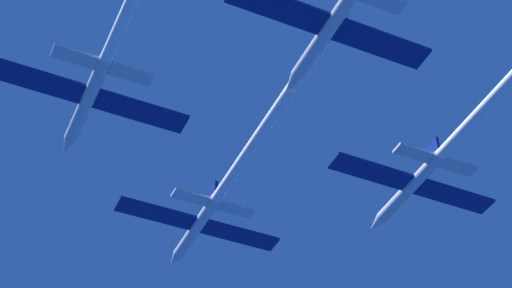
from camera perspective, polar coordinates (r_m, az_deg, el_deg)
The scene contains 3 objects.
jet_lead at distance 78.68m, azimuth -0.77°, elevation -0.88°, with size 16.41×44.43×2.72m.
jet_left_wing at distance 66.10m, azimuth -8.19°, elevation 8.48°, with size 16.41×41.83×2.72m.
jet_right_wing at distance 75.47m, azimuth 14.36°, elevation 2.24°, with size 16.41×44.45×2.72m.
Camera 1 is at (-23.87, -66.42, -50.54)m, focal length 62.65 mm.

